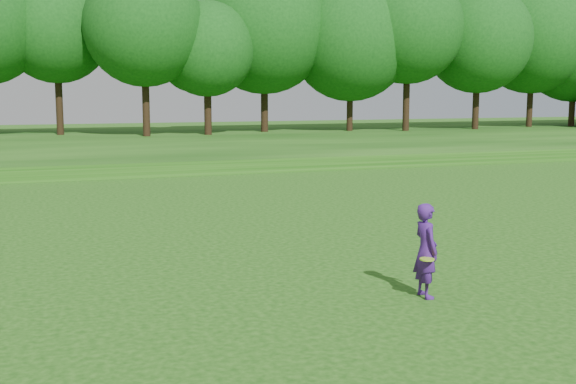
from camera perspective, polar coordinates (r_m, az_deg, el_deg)
name	(u,v)px	position (r m, az deg, el deg)	size (l,w,h in m)	color
ground	(330,318)	(11.15, 3.36, -9.92)	(140.00, 140.00, 0.00)	#15460D
berm	(104,145)	(44.06, -14.35, 3.65)	(130.00, 30.00, 0.60)	#15460D
walking_path	(139,175)	(30.24, -11.73, 1.33)	(130.00, 1.60, 0.04)	gray
treeline	(93,16)	(48.16, -15.16, 13.26)	(104.00, 7.00, 15.00)	#104612
woman	(426,250)	(12.26, 10.84, -4.56)	(0.44, 0.66, 1.59)	#461B7C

